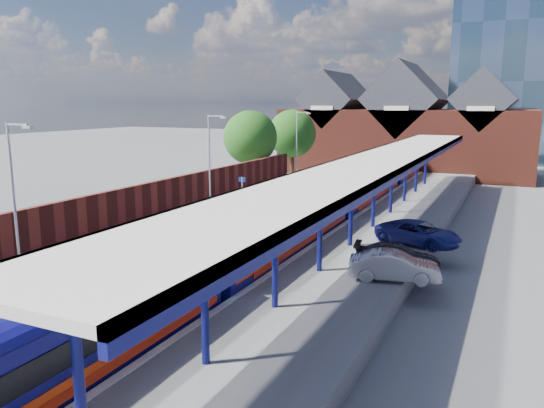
{
  "coord_description": "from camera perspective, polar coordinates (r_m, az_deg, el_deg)",
  "views": [
    {
      "loc": [
        13.12,
        -9.66,
        8.77
      ],
      "look_at": [
        -0.56,
        19.64,
        2.6
      ],
      "focal_mm": 35.0,
      "sensor_mm": 36.0,
      "label": 1
    }
  ],
  "objects": [
    {
      "name": "lamp_post_b",
      "position": [
        25.28,
        -25.87,
        1.12
      ],
      "size": [
        1.48,
        0.18,
        7.0
      ],
      "color": "#A5A8AA",
      "rests_on": "left_platform"
    },
    {
      "name": "left_platform",
      "position": [
        35.98,
        -6.91,
        -2.56
      ],
      "size": [
        5.0,
        76.0,
        1.0
      ],
      "primitive_type": "cube",
      "color": "#565659",
      "rests_on": "ground"
    },
    {
      "name": "canopy",
      "position": [
        32.71,
        11.41,
        4.41
      ],
      "size": [
        4.5,
        52.0,
        4.48
      ],
      "color": "#0E1155",
      "rests_on": "right_platform"
    },
    {
      "name": "coping_right",
      "position": [
        32.23,
        6.27,
        -3.17
      ],
      "size": [
        0.3,
        76.0,
        0.05
      ],
      "primitive_type": "cube",
      "color": "silver",
      "rests_on": "right_platform"
    },
    {
      "name": "glass_tower",
      "position": [
        90.44,
        23.97,
        17.18
      ],
      "size": [
        14.2,
        14.2,
        40.3
      ],
      "color": "#435F73",
      "rests_on": "ground"
    },
    {
      "name": "parked_car_dark",
      "position": [
        26.05,
        13.3,
        -5.51
      ],
      "size": [
        4.24,
        2.23,
        1.17
      ],
      "primitive_type": "imported",
      "rotation": [
        0.0,
        0.0,
        1.72
      ],
      "color": "black",
      "rests_on": "right_platform"
    },
    {
      "name": "ground",
      "position": [
        42.68,
        6.58,
        -1.12
      ],
      "size": [
        240.0,
        240.0,
        0.0
      ],
      "primitive_type": "plane",
      "color": "#5B5B5E",
      "rests_on": "ground"
    },
    {
      "name": "platform_sign",
      "position": [
        38.71,
        -3.23,
        1.75
      ],
      "size": [
        0.55,
        0.08,
        2.5
      ],
      "color": "#A5A8AA",
      "rests_on": "left_platform"
    },
    {
      "name": "parked_car_blue",
      "position": [
        30.65,
        15.46,
        -3.02
      ],
      "size": [
        5.17,
        3.58,
        1.31
      ],
      "primitive_type": "imported",
      "rotation": [
        0.0,
        0.0,
        1.24
      ],
      "color": "navy",
      "rests_on": "right_platform"
    },
    {
      "name": "parked_car_silver",
      "position": [
        24.28,
        13.03,
        -6.53
      ],
      "size": [
        4.18,
        2.26,
        1.31
      ],
      "primitive_type": "imported",
      "rotation": [
        0.0,
        0.0,
        1.8
      ],
      "color": "#A9A8AD",
      "rests_on": "right_platform"
    },
    {
      "name": "coping_left",
      "position": [
        34.7,
        -3.63,
        -2.11
      ],
      "size": [
        0.3,
        76.0,
        0.05
      ],
      "primitive_type": "cube",
      "color": "silver",
      "rests_on": "left_platform"
    },
    {
      "name": "ballast_bed",
      "position": [
        33.59,
        1.13,
        -4.28
      ],
      "size": [
        6.0,
        76.0,
        0.06
      ],
      "primitive_type": "cube",
      "color": "#473D33",
      "rests_on": "ground"
    },
    {
      "name": "lamp_post_c",
      "position": [
        37.36,
        -6.57,
        4.93
      ],
      "size": [
        1.48,
        0.18,
        7.0
      ],
      "color": "#A5A8AA",
      "rests_on": "left_platform"
    },
    {
      "name": "brick_wall",
      "position": [
        32.07,
        -17.08,
        -1.04
      ],
      "size": [
        0.35,
        50.0,
        3.86
      ],
      "color": "maroon",
      "rests_on": "left_platform"
    },
    {
      "name": "yellow_line",
      "position": [
        34.99,
        -4.49,
        -2.05
      ],
      "size": [
        0.14,
        76.0,
        0.01
      ],
      "primitive_type": "cube",
      "color": "yellow",
      "rests_on": "left_platform"
    },
    {
      "name": "tree_near",
      "position": [
        51.37,
        -2.24,
        6.98
      ],
      "size": [
        5.2,
        5.2,
        8.1
      ],
      "color": "#382314",
      "rests_on": "ground"
    },
    {
      "name": "rails",
      "position": [
        33.56,
        1.13,
        -4.13
      ],
      "size": [
        4.51,
        76.0,
        0.14
      ],
      "color": "slate",
      "rests_on": "ground"
    },
    {
      "name": "lamp_post_d",
      "position": [
        51.62,
        2.8,
        6.6
      ],
      "size": [
        1.48,
        0.18,
        7.0
      ],
      "color": "#A5A8AA",
      "rests_on": "left_platform"
    },
    {
      "name": "right_platform",
      "position": [
        31.6,
        11.16,
        -4.58
      ],
      "size": [
        6.0,
        76.0,
        1.0
      ],
      "primitive_type": "cube",
      "color": "#565659",
      "rests_on": "ground"
    },
    {
      "name": "train",
      "position": [
        36.52,
        6.03,
        0.25
      ],
      "size": [
        2.9,
        65.92,
        3.45
      ],
      "color": "#0E0D5F",
      "rests_on": "ground"
    },
    {
      "name": "station_building",
      "position": [
        69.0,
        14.17,
        7.72
      ],
      "size": [
        30.0,
        12.12,
        13.78
      ],
      "color": "maroon",
      "rests_on": "ground"
    },
    {
      "name": "tree_far",
      "position": [
        58.19,
        2.29,
        7.43
      ],
      "size": [
        5.2,
        5.2,
        8.1
      ],
      "color": "#382314",
      "rests_on": "ground"
    }
  ]
}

